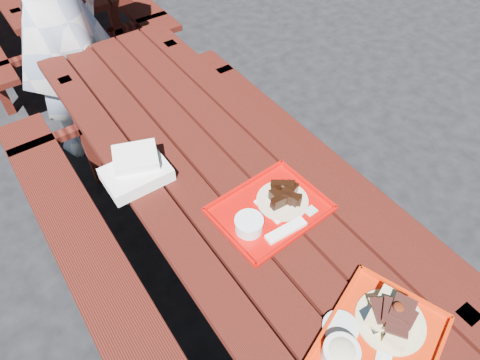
# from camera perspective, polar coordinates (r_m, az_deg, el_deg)

# --- Properties ---
(ground) EXTENTS (60.00, 60.00, 0.00)m
(ground) POSITION_cam_1_polar(r_m,az_deg,el_deg) (2.34, -2.14, -11.23)
(ground) COLOR black
(ground) RESTS_ON ground
(picnic_table_near) EXTENTS (1.41, 2.40, 0.75)m
(picnic_table_near) POSITION_cam_1_polar(r_m,az_deg,el_deg) (1.88, -2.62, -2.49)
(picnic_table_near) COLOR #45130D
(picnic_table_near) RESTS_ON ground
(near_tray) EXTENTS (0.48, 0.42, 0.13)m
(near_tray) POSITION_cam_1_polar(r_m,az_deg,el_deg) (1.38, 17.58, -19.28)
(near_tray) COLOR red
(near_tray) RESTS_ON picnic_table_near
(far_tray) EXTENTS (0.42, 0.34, 0.07)m
(far_tray) POSITION_cam_1_polar(r_m,az_deg,el_deg) (1.57, 3.99, -4.09)
(far_tray) COLOR #BD0805
(far_tray) RESTS_ON picnic_table_near
(white_cloth) EXTENTS (0.25, 0.22, 0.10)m
(white_cloth) POSITION_cam_1_polar(r_m,az_deg,el_deg) (1.72, -13.66, 1.34)
(white_cloth) COLOR white
(white_cloth) RESTS_ON picnic_table_near
(person) EXTENTS (0.75, 0.59, 1.80)m
(person) POSITION_cam_1_polar(r_m,az_deg,el_deg) (2.65, -23.68, 19.54)
(person) COLOR #9FB2D6
(person) RESTS_ON ground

